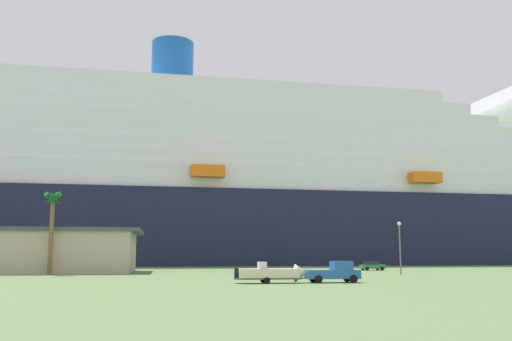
{
  "coord_description": "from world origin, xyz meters",
  "views": [
    {
      "loc": [
        -19.99,
        -76.24,
        2.96
      ],
      "look_at": [
        3.0,
        25.24,
        18.33
      ],
      "focal_mm": 39.63,
      "sensor_mm": 36.0,
      "label": 1
    }
  ],
  "objects": [
    {
      "name": "small_boat_on_trailer",
      "position": [
        -5.21,
        -19.7,
        0.96
      ],
      "size": [
        8.52,
        2.3,
        2.15
      ],
      "color": "#595960",
      "rests_on": "ground_plane"
    },
    {
      "name": "parked_car_green_wagon",
      "position": [
        23.09,
        19.48,
        0.83
      ],
      "size": [
        4.4,
        2.17,
        1.58
      ],
      "color": "#2D723F",
      "rests_on": "ground_plane"
    },
    {
      "name": "ground_plane",
      "position": [
        0.0,
        30.0,
        0.0
      ],
      "size": [
        600.0,
        600.0,
        0.0
      ],
      "primitive_type": "plane",
      "color": "#567042"
    },
    {
      "name": "cruise_ship",
      "position": [
        23.82,
        71.82,
        19.41
      ],
      "size": [
        284.4,
        38.3,
        63.83
      ],
      "color": "#191E38",
      "rests_on": "ground_plane"
    },
    {
      "name": "street_lamp",
      "position": [
        18.43,
        -0.73,
        4.96
      ],
      "size": [
        0.56,
        0.56,
        7.56
      ],
      "color": "slate",
      "rests_on": "ground_plane"
    },
    {
      "name": "pickup_truck",
      "position": [
        1.13,
        -19.97,
        1.04
      ],
      "size": [
        5.68,
        2.47,
        2.2
      ],
      "color": "#2659A5",
      "rests_on": "ground_plane"
    },
    {
      "name": "palm_tree",
      "position": [
        -30.68,
        9.57,
        9.29
      ],
      "size": [
        2.96,
        2.99,
        11.91
      ],
      "color": "brown",
      "rests_on": "ground_plane"
    }
  ]
}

